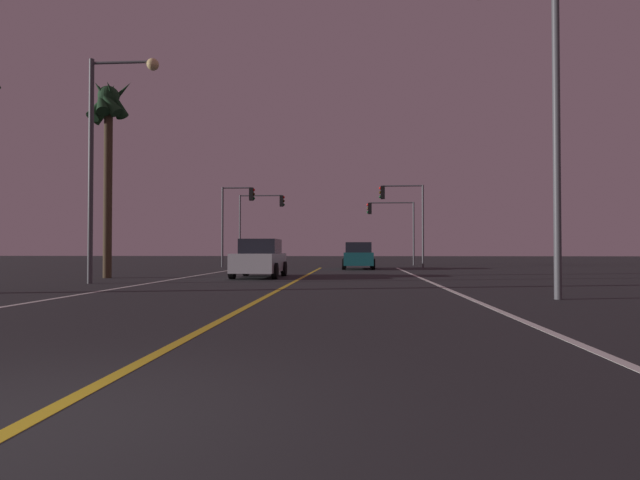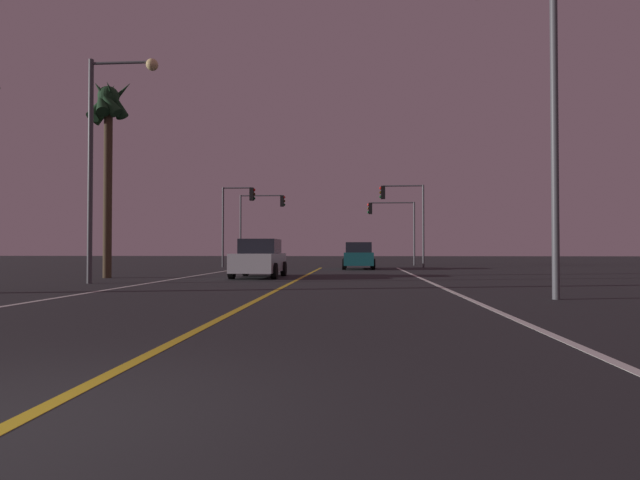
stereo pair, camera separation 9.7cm
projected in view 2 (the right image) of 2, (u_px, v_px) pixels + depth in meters
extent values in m
cube|color=silver|center=(446.00, 289.00, 15.82)|extent=(0.16, 37.65, 0.01)
cube|color=silver|center=(123.00, 287.00, 16.55)|extent=(0.16, 37.65, 0.01)
cube|color=gold|center=(281.00, 288.00, 16.19)|extent=(0.16, 37.65, 0.01)
cylinder|color=black|center=(274.00, 271.00, 21.14)|extent=(0.22, 0.68, 0.68)
cylinder|color=black|center=(232.00, 271.00, 21.27)|extent=(0.22, 0.68, 0.68)
cylinder|color=black|center=(284.00, 269.00, 23.83)|extent=(0.22, 0.68, 0.68)
cylinder|color=black|center=(246.00, 269.00, 23.96)|extent=(0.22, 0.68, 0.68)
cube|color=#B7BABF|center=(259.00, 263.00, 22.56)|extent=(1.80, 4.30, 0.80)
cube|color=black|center=(260.00, 246.00, 22.82)|extent=(1.60, 2.10, 0.64)
cube|color=red|center=(280.00, 259.00, 24.61)|extent=(0.24, 0.08, 0.16)
cube|color=red|center=(255.00, 259.00, 24.70)|extent=(0.24, 0.08, 0.16)
cylinder|color=black|center=(345.00, 263.00, 34.05)|extent=(0.22, 0.68, 0.68)
cylinder|color=black|center=(372.00, 263.00, 33.93)|extent=(0.22, 0.68, 0.68)
cylinder|color=black|center=(344.00, 264.00, 31.36)|extent=(0.22, 0.68, 0.68)
cylinder|color=black|center=(373.00, 264.00, 31.23)|extent=(0.22, 0.68, 0.68)
cube|color=#145156|center=(359.00, 259.00, 32.65)|extent=(1.80, 4.30, 0.80)
cube|color=black|center=(359.00, 247.00, 32.41)|extent=(1.60, 2.10, 0.64)
cube|color=red|center=(349.00, 258.00, 30.60)|extent=(0.24, 0.08, 0.16)
cube|color=red|center=(369.00, 258.00, 30.51)|extent=(0.24, 0.08, 0.16)
cylinder|color=#4C4C51|center=(423.00, 226.00, 35.02)|extent=(0.14, 0.14, 5.70)
cylinder|color=#4C4C51|center=(403.00, 186.00, 35.17)|extent=(2.75, 0.10, 0.10)
cube|color=black|center=(383.00, 192.00, 35.26)|extent=(0.28, 0.36, 0.90)
sphere|color=red|center=(381.00, 188.00, 35.28)|extent=(0.20, 0.20, 0.20)
sphere|color=#3C2706|center=(381.00, 192.00, 35.27)|extent=(0.20, 0.20, 0.20)
sphere|color=#063816|center=(381.00, 197.00, 35.27)|extent=(0.20, 0.20, 0.20)
cylinder|color=#4C4C51|center=(223.00, 227.00, 36.01)|extent=(0.14, 0.14, 5.65)
cylinder|color=#4C4C51|center=(237.00, 188.00, 35.99)|extent=(2.06, 0.10, 0.10)
cube|color=black|center=(252.00, 194.00, 35.91)|extent=(0.28, 0.36, 0.90)
sphere|color=red|center=(254.00, 190.00, 35.90)|extent=(0.20, 0.20, 0.20)
sphere|color=#3C2706|center=(254.00, 194.00, 35.90)|extent=(0.20, 0.20, 0.20)
sphere|color=#063816|center=(254.00, 198.00, 35.89)|extent=(0.20, 0.20, 0.20)
cylinder|color=#4C4C51|center=(414.00, 234.00, 40.50)|extent=(0.14, 0.14, 5.04)
cylinder|color=#4C4C51|center=(392.00, 203.00, 40.67)|extent=(3.47, 0.10, 0.10)
cube|color=black|center=(370.00, 208.00, 40.78)|extent=(0.28, 0.36, 0.90)
sphere|color=red|center=(368.00, 205.00, 40.80)|extent=(0.20, 0.20, 0.20)
sphere|color=#3C2706|center=(368.00, 208.00, 40.79)|extent=(0.20, 0.20, 0.20)
sphere|color=#063816|center=(368.00, 212.00, 40.79)|extent=(0.20, 0.20, 0.20)
cylinder|color=#4C4C51|center=(241.00, 230.00, 41.49)|extent=(0.14, 0.14, 5.69)
cylinder|color=#4C4C51|center=(261.00, 196.00, 41.43)|extent=(3.41, 0.10, 0.10)
cube|color=black|center=(282.00, 201.00, 41.30)|extent=(0.28, 0.36, 0.90)
sphere|color=red|center=(284.00, 197.00, 41.29)|extent=(0.20, 0.20, 0.20)
sphere|color=#3C2706|center=(284.00, 201.00, 41.29)|extent=(0.20, 0.20, 0.20)
sphere|color=#063816|center=(284.00, 205.00, 41.28)|extent=(0.20, 0.20, 0.20)
cylinder|color=#4C4C51|center=(555.00, 138.00, 12.55)|extent=(0.18, 0.18, 7.96)
cylinder|color=#4C4C51|center=(90.00, 171.00, 18.56)|extent=(0.18, 0.18, 8.19)
cylinder|color=#4C4C51|center=(122.00, 63.00, 18.56)|extent=(2.29, 0.10, 0.10)
sphere|color=#F9D88C|center=(152.00, 65.00, 18.48)|extent=(0.44, 0.44, 0.44)
cylinder|color=#473826|center=(108.00, 190.00, 22.22)|extent=(0.36, 0.36, 7.68)
sphere|color=#19381E|center=(109.00, 97.00, 22.30)|extent=(0.90, 0.90, 0.90)
cone|color=#19381E|center=(115.00, 100.00, 22.24)|extent=(0.74, 1.64, 1.58)
cone|color=#19381E|center=(112.00, 102.00, 22.59)|extent=(2.11, 0.61, 2.06)
cone|color=#19381E|center=(104.00, 101.00, 22.43)|extent=(1.12, 1.73, 2.04)
cone|color=#19381E|center=(101.00, 99.00, 22.13)|extent=(1.27, 1.43, 1.66)
cone|color=#19381E|center=(106.00, 98.00, 22.00)|extent=(1.47, 0.68, 1.66)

